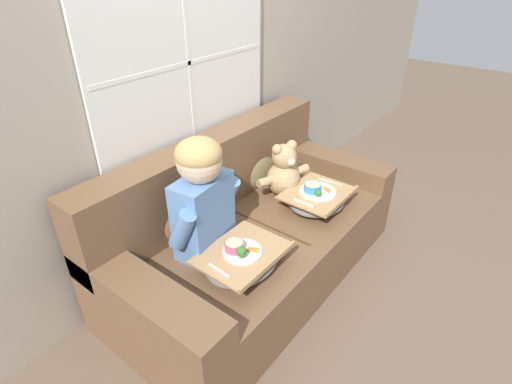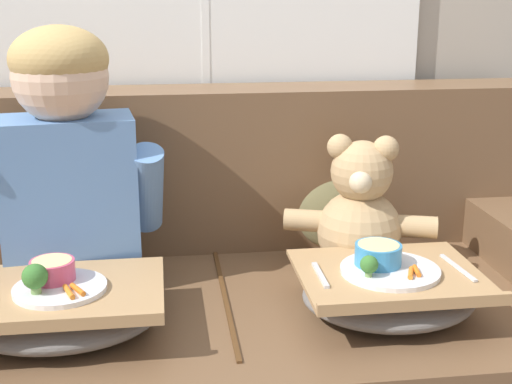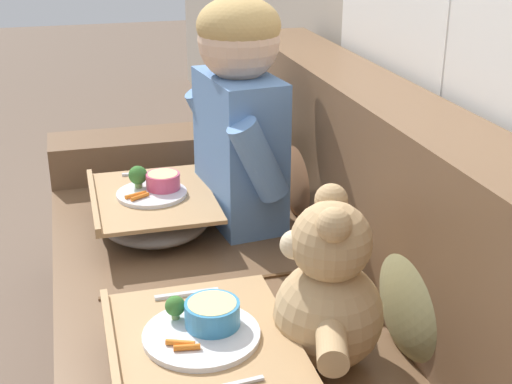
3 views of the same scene
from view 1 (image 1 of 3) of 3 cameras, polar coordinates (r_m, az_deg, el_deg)
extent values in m
plane|color=brown|center=(2.78, 0.40, -11.43)|extent=(14.00, 14.00, 0.00)
cube|color=#A89E8E|center=(2.50, -10.35, 17.29)|extent=(8.00, 0.05, 2.60)
cube|color=white|center=(2.47, -9.69, 17.74)|extent=(1.36, 0.02, 1.29)
cube|color=black|center=(2.47, -9.79, 17.76)|extent=(1.31, 0.01, 1.24)
cube|color=white|center=(2.46, -9.62, 17.73)|extent=(0.02, 0.02, 1.24)
cube|color=white|center=(2.46, -9.62, 17.73)|extent=(1.31, 0.02, 0.02)
cube|color=brown|center=(2.64, 0.42, -8.08)|extent=(1.99, 0.97, 0.42)
cube|color=brown|center=(2.60, -6.14, 2.91)|extent=(1.99, 0.22, 0.48)
cube|color=brown|center=(2.01, -15.61, -14.15)|extent=(0.22, 0.97, 0.14)
cube|color=brown|center=(3.13, 10.38, 4.17)|extent=(0.22, 0.97, 0.14)
cube|color=#513219|center=(2.50, 0.80, -4.50)|extent=(0.01, 0.71, 0.01)
ellipsoid|color=#B2754C|center=(2.37, -11.17, -2.69)|extent=(0.35, 0.17, 0.36)
ellipsoid|color=#898456|center=(2.85, 0.34, 4.09)|extent=(0.35, 0.17, 0.36)
cube|color=#5B84BC|center=(2.20, -7.49, -3.31)|extent=(0.36, 0.22, 0.46)
sphere|color=beige|center=(2.03, -8.12, 4.38)|extent=(0.24, 0.24, 0.24)
ellipsoid|color=tan|center=(2.01, -8.21, 5.43)|extent=(0.24, 0.24, 0.17)
cylinder|color=#5B84BC|center=(2.05, -10.49, -5.29)|extent=(0.11, 0.19, 0.25)
cylinder|color=#5B84BC|center=(2.30, -4.22, -0.40)|extent=(0.11, 0.19, 0.25)
sphere|color=tan|center=(2.76, 3.93, 1.91)|extent=(0.23, 0.23, 0.23)
sphere|color=tan|center=(2.68, 4.06, 5.11)|extent=(0.17, 0.17, 0.17)
sphere|color=tan|center=(2.62, 3.06, 6.08)|extent=(0.07, 0.07, 0.07)
sphere|color=tan|center=(2.69, 5.14, 6.68)|extent=(0.07, 0.07, 0.07)
sphere|color=beige|center=(2.63, 5.04, 4.35)|extent=(0.06, 0.06, 0.06)
sphere|color=black|center=(2.62, 5.28, 4.30)|extent=(0.02, 0.02, 0.02)
cylinder|color=tan|center=(2.67, 1.40, 1.48)|extent=(0.13, 0.09, 0.06)
cylinder|color=tan|center=(2.83, 6.36, 3.15)|extent=(0.13, 0.09, 0.06)
cylinder|color=tan|center=(2.70, 4.49, -1.01)|extent=(0.09, 0.12, 0.06)
cylinder|color=tan|center=(2.76, 6.22, -0.35)|extent=(0.09, 0.12, 0.06)
ellipsoid|color=slate|center=(2.16, -1.92, -9.83)|extent=(0.45, 0.34, 0.10)
cube|color=tan|center=(2.12, -1.95, -8.73)|extent=(0.46, 0.36, 0.01)
cube|color=tan|center=(2.03, 1.84, -10.33)|extent=(0.46, 0.02, 0.02)
cylinder|color=silver|center=(2.11, -1.95, -8.48)|extent=(0.21, 0.21, 0.01)
cylinder|color=#D64C70|center=(2.10, -3.11, -7.71)|extent=(0.10, 0.10, 0.05)
cylinder|color=#E5D189|center=(2.09, -3.12, -7.29)|extent=(0.09, 0.09, 0.01)
sphere|color=#38702D|center=(2.04, -2.08, -8.50)|extent=(0.06, 0.06, 0.06)
cylinder|color=#7A9E56|center=(2.06, -2.06, -9.14)|extent=(0.02, 0.02, 0.03)
cylinder|color=orange|center=(2.10, -0.44, -8.41)|extent=(0.03, 0.07, 0.01)
cylinder|color=orange|center=(2.11, -0.35, -8.06)|extent=(0.04, 0.06, 0.01)
cube|color=silver|center=(2.01, -5.30, -11.08)|extent=(0.02, 0.14, 0.01)
ellipsoid|color=slate|center=(2.68, 8.68, -1.15)|extent=(0.42, 0.36, 0.10)
cube|color=tan|center=(2.65, 8.77, -0.16)|extent=(0.44, 0.37, 0.01)
cube|color=tan|center=(2.58, 12.23, -1.17)|extent=(0.44, 0.02, 0.02)
cylinder|color=silver|center=(2.64, 8.79, 0.06)|extent=(0.24, 0.24, 0.01)
cylinder|color=#3889C1|center=(2.62, 8.07, 0.64)|extent=(0.11, 0.11, 0.05)
cylinder|color=#E5D189|center=(2.61, 8.10, 1.05)|extent=(0.10, 0.10, 0.01)
sphere|color=#38702D|center=(2.56, 8.91, -0.14)|extent=(0.04, 0.04, 0.04)
cylinder|color=#7A9E56|center=(2.57, 8.87, -0.57)|extent=(0.02, 0.02, 0.02)
cylinder|color=orange|center=(2.64, 10.09, 0.25)|extent=(0.03, 0.06, 0.01)
cylinder|color=orange|center=(2.66, 10.09, 0.47)|extent=(0.02, 0.05, 0.01)
cube|color=silver|center=(2.52, 6.82, -1.56)|extent=(0.01, 0.14, 0.01)
cube|color=silver|center=(2.78, 10.57, 1.46)|extent=(0.03, 0.17, 0.01)
camera|label=2|loc=(1.70, 49.30, -4.42)|focal=50.00mm
camera|label=3|loc=(3.37, 24.39, 19.51)|focal=50.00mm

